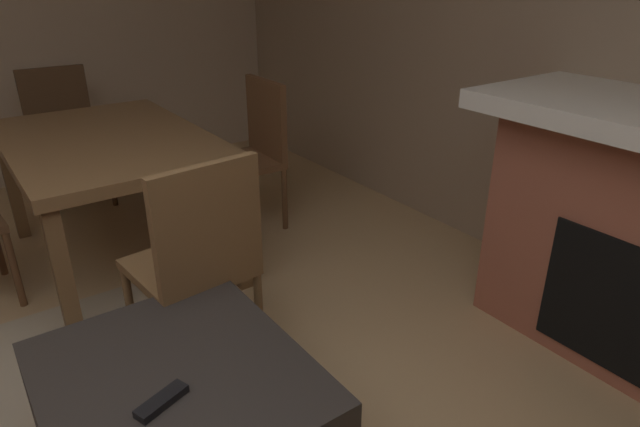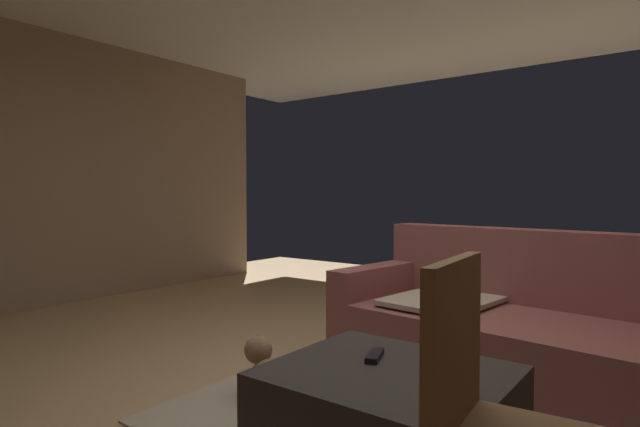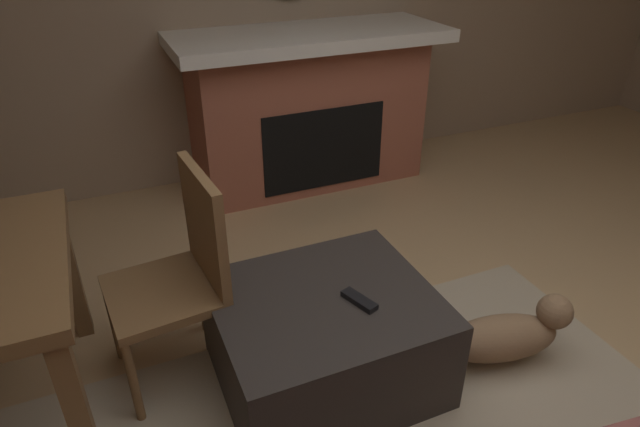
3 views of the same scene
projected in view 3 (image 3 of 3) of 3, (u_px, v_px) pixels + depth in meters
name	position (u px, v px, depth m)	size (l,w,h in m)	color
fireplace	(308.00, 108.00, 3.85)	(1.83, 0.76, 1.09)	#9E5642
ottoman_coffee_table	(325.00, 339.00, 2.29)	(0.87, 0.76, 0.44)	#2D2826
tv_remote	(359.00, 300.00, 2.15)	(0.05, 0.16, 0.02)	black
dining_chair_west	(183.00, 268.00, 2.22)	(0.48, 0.48, 0.93)	brown
small_dog	(508.00, 334.00, 2.39)	(0.59, 0.32, 0.29)	#8C6B4C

